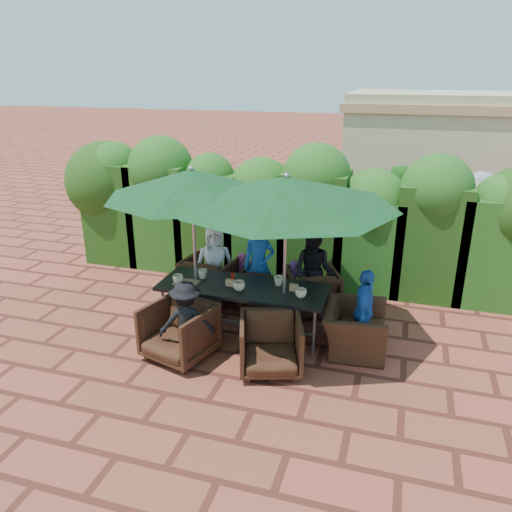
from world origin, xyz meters
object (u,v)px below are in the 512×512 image
(chair_near_left, at_px, (179,329))
(chair_far_right, at_px, (312,289))
(chair_near_right, at_px, (271,342))
(chair_end_right, at_px, (355,322))
(dining_table, at_px, (243,290))
(chair_far_left, at_px, (211,277))
(umbrella_left, at_px, (192,183))
(chair_far_mid, at_px, (265,284))
(umbrella_right, at_px, (286,191))

(chair_near_left, bearing_deg, chair_far_right, 67.53)
(chair_far_right, relative_size, chair_near_right, 1.00)
(chair_end_right, bearing_deg, dining_table, 84.37)
(chair_far_left, bearing_deg, chair_near_right, 138.63)
(umbrella_left, relative_size, chair_near_right, 3.06)
(chair_end_right, bearing_deg, chair_far_right, 34.86)
(umbrella_left, bearing_deg, chair_far_left, 97.00)
(chair_near_left, distance_m, chair_near_right, 1.28)
(chair_near_left, bearing_deg, dining_table, 72.09)
(dining_table, height_order, chair_near_right, chair_near_right)
(chair_far_left, bearing_deg, chair_far_right, -170.30)
(chair_near_right, bearing_deg, chair_far_mid, 90.26)
(chair_near_left, bearing_deg, umbrella_right, 50.43)
(chair_far_left, xyz_separation_m, chair_near_right, (1.53, -1.74, -0.02))
(umbrella_left, relative_size, umbrella_right, 0.82)
(dining_table, height_order, chair_far_mid, dining_table)
(umbrella_right, bearing_deg, chair_end_right, 1.39)
(dining_table, distance_m, umbrella_right, 1.67)
(dining_table, xyz_separation_m, umbrella_left, (-0.76, 0.04, 1.54))
(dining_table, xyz_separation_m, chair_far_left, (-0.86, 0.87, -0.25))
(chair_near_right, bearing_deg, chair_far_right, 66.17)
(chair_far_mid, bearing_deg, chair_near_right, 110.00)
(umbrella_left, relative_size, chair_far_left, 2.89)
(umbrella_right, height_order, chair_end_right, umbrella_right)
(chair_far_mid, distance_m, chair_end_right, 1.89)
(umbrella_right, bearing_deg, chair_near_right, -87.97)
(chair_far_mid, bearing_deg, dining_table, 88.63)
(chair_far_right, bearing_deg, chair_near_left, 27.50)
(chair_far_left, bearing_deg, chair_end_right, 167.59)
(umbrella_right, xyz_separation_m, chair_far_mid, (-0.58, 1.04, -1.85))
(chair_far_left, relative_size, chair_near_left, 1.01)
(chair_end_right, bearing_deg, chair_far_left, 65.73)
(chair_far_right, distance_m, chair_end_right, 1.26)
(umbrella_left, distance_m, chair_end_right, 3.00)
(chair_far_mid, bearing_deg, umbrella_right, 120.85)
(umbrella_left, relative_size, chair_end_right, 2.55)
(dining_table, xyz_separation_m, chair_end_right, (1.65, -0.03, -0.25))
(dining_table, height_order, umbrella_right, umbrella_right)
(chair_far_right, xyz_separation_m, chair_near_left, (-1.46, -1.86, 0.02))
(chair_far_left, xyz_separation_m, chair_far_right, (1.71, 0.07, -0.02))
(umbrella_left, distance_m, chair_far_left, 1.97)
(umbrella_left, distance_m, chair_near_right, 2.47)
(dining_table, relative_size, chair_near_right, 3.04)
(umbrella_left, xyz_separation_m, chair_near_left, (0.15, -0.96, -1.79))
(chair_far_left, relative_size, chair_far_mid, 1.19)
(dining_table, distance_m, chair_far_mid, 1.04)
(chair_end_right, bearing_deg, umbrella_right, 86.88)
(chair_far_left, bearing_deg, umbrella_right, 155.56)
(dining_table, bearing_deg, chair_near_left, -123.65)
(dining_table, bearing_deg, chair_far_left, 134.72)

